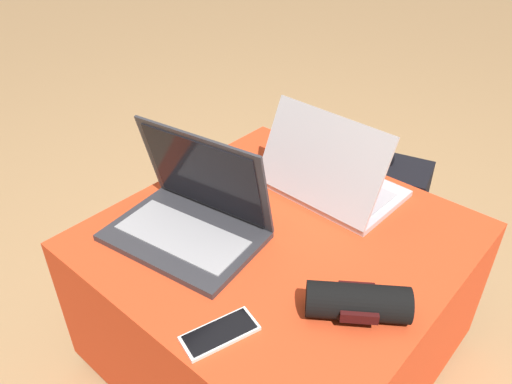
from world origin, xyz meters
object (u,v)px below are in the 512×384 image
backpack (371,212)px  wrist_brace (358,302)px  laptop_near (191,215)px  cell_phone (220,333)px  laptop_far (329,178)px

backpack → wrist_brace: bearing=100.3°
laptop_near → cell_phone: bearing=-41.8°
wrist_brace → cell_phone: bearing=-128.2°
laptop_near → laptop_far: size_ratio=1.09×
laptop_near → backpack: 0.77m
laptop_near → wrist_brace: bearing=-3.6°
cell_phone → backpack: size_ratio=0.35×
laptop_near → backpack: (0.13, 0.69, -0.31)m
laptop_far → wrist_brace: (0.29, -0.32, -0.01)m
cell_phone → backpack: backpack is taller
laptop_near → laptop_far: laptop_near is taller
laptop_far → cell_phone: bearing=104.1°
laptop_far → cell_phone: size_ratio=2.21×
wrist_brace → laptop_far: bearing=131.9°
cell_phone → wrist_brace: bearing=-111.1°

